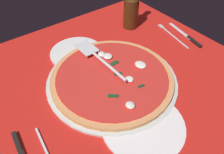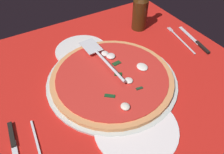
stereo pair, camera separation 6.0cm
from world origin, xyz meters
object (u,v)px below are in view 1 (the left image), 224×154
(dinner_plate_right, at_px, (77,53))
(pizza, at_px, (112,77))
(dinner_plate_left, at_px, (143,125))
(pizza_server, at_px, (98,57))
(place_setting_near, at_px, (180,37))
(beer_bottle, at_px, (131,9))

(dinner_plate_right, bearing_deg, pizza, -174.55)
(dinner_plate_left, relative_size, pizza, 0.58)
(pizza, bearing_deg, pizza_server, -3.62)
(dinner_plate_right, relative_size, place_setting_near, 0.90)
(dinner_plate_right, distance_m, place_setting_near, 0.45)
(dinner_plate_right, bearing_deg, pizza_server, -167.29)
(pizza, height_order, beer_bottle, beer_bottle)
(place_setting_near, bearing_deg, dinner_plate_left, 129.22)
(dinner_plate_left, distance_m, dinner_plate_right, 0.40)
(pizza, distance_m, place_setting_near, 0.40)
(dinner_plate_right, distance_m, beer_bottle, 0.31)
(dinner_plate_left, height_order, place_setting_near, place_setting_near)
(dinner_plate_left, distance_m, beer_bottle, 0.54)
(pizza, relative_size, pizza_server, 1.53)
(dinner_plate_right, relative_size, pizza_server, 0.76)
(dinner_plate_right, bearing_deg, dinner_plate_left, 177.17)
(dinner_plate_right, bearing_deg, beer_bottle, -85.32)
(pizza_server, relative_size, beer_bottle, 1.19)
(dinner_plate_left, height_order, beer_bottle, beer_bottle)
(pizza, xyz_separation_m, beer_bottle, (0.23, -0.28, 0.07))
(place_setting_near, distance_m, beer_bottle, 0.24)
(pizza_server, xyz_separation_m, beer_bottle, (0.14, -0.27, 0.05))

